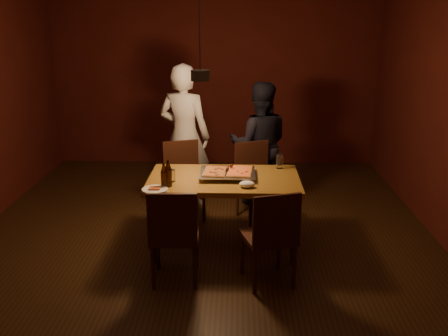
{
  "coord_description": "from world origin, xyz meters",
  "views": [
    {
      "loc": [
        0.36,
        -4.77,
        2.31
      ],
      "look_at": [
        0.23,
        -0.06,
        0.85
      ],
      "focal_mm": 40.0,
      "sensor_mm": 36.0,
      "label": 1
    }
  ],
  "objects_px": {
    "beer_bottle_b": "(168,173)",
    "chair_far_left": "(183,173)",
    "beer_bottle_a": "(164,175)",
    "diner_dark": "(259,144)",
    "chair_near_right": "(272,230)",
    "plate_slice": "(155,189)",
    "pizza_tray": "(227,174)",
    "chair_near_left": "(174,228)",
    "dining_table": "(224,185)",
    "diner_white": "(185,136)",
    "pendant_lamp": "(200,74)",
    "chair_far_right": "(255,174)"
  },
  "relations": [
    {
      "from": "beer_bottle_b",
      "to": "pendant_lamp",
      "type": "relative_size",
      "value": 0.23
    },
    {
      "from": "dining_table",
      "to": "diner_white",
      "type": "relative_size",
      "value": 0.85
    },
    {
      "from": "chair_near_right",
      "to": "plate_slice",
      "type": "distance_m",
      "value": 1.15
    },
    {
      "from": "pendant_lamp",
      "to": "dining_table",
      "type": "bearing_deg",
      "value": -15.79
    },
    {
      "from": "chair_near_right",
      "to": "diner_dark",
      "type": "height_order",
      "value": "diner_dark"
    },
    {
      "from": "chair_far_right",
      "to": "diner_white",
      "type": "relative_size",
      "value": 0.31
    },
    {
      "from": "beer_bottle_b",
      "to": "diner_white",
      "type": "xyz_separation_m",
      "value": [
        0.0,
        1.48,
        0.0
      ]
    },
    {
      "from": "chair_far_right",
      "to": "chair_near_left",
      "type": "distance_m",
      "value": 1.74
    },
    {
      "from": "pizza_tray",
      "to": "beer_bottle_b",
      "type": "relative_size",
      "value": 2.17
    },
    {
      "from": "chair_far_left",
      "to": "pizza_tray",
      "type": "bearing_deg",
      "value": 106.14
    },
    {
      "from": "pizza_tray",
      "to": "pendant_lamp",
      "type": "relative_size",
      "value": 0.5
    },
    {
      "from": "beer_bottle_a",
      "to": "pendant_lamp",
      "type": "distance_m",
      "value": 1.02
    },
    {
      "from": "chair_far_right",
      "to": "beer_bottle_b",
      "type": "distance_m",
      "value": 1.42
    },
    {
      "from": "beer_bottle_b",
      "to": "pizza_tray",
      "type": "bearing_deg",
      "value": 29.33
    },
    {
      "from": "chair_far_right",
      "to": "diner_white",
      "type": "xyz_separation_m",
      "value": [
        -0.85,
        0.4,
        0.34
      ]
    },
    {
      "from": "beer_bottle_a",
      "to": "diner_dark",
      "type": "xyz_separation_m",
      "value": [
        0.96,
        1.56,
        -0.1
      ]
    },
    {
      "from": "chair_far_left",
      "to": "plate_slice",
      "type": "xyz_separation_m",
      "value": [
        -0.13,
        -1.21,
        0.22
      ]
    },
    {
      "from": "dining_table",
      "to": "chair_near_left",
      "type": "height_order",
      "value": "chair_near_left"
    },
    {
      "from": "beer_bottle_b",
      "to": "beer_bottle_a",
      "type": "bearing_deg",
      "value": -148.54
    },
    {
      "from": "diner_white",
      "to": "pendant_lamp",
      "type": "height_order",
      "value": "pendant_lamp"
    },
    {
      "from": "chair_far_left",
      "to": "diner_dark",
      "type": "xyz_separation_m",
      "value": [
        0.9,
        0.44,
        0.23
      ]
    },
    {
      "from": "pizza_tray",
      "to": "diner_white",
      "type": "bearing_deg",
      "value": 119.56
    },
    {
      "from": "chair_far_left",
      "to": "chair_near_right",
      "type": "xyz_separation_m",
      "value": [
        0.93,
        -1.59,
        0.0
      ]
    },
    {
      "from": "dining_table",
      "to": "plate_slice",
      "type": "xyz_separation_m",
      "value": [
        -0.63,
        -0.4,
        0.08
      ]
    },
    {
      "from": "chair_near_right",
      "to": "diner_dark",
      "type": "xyz_separation_m",
      "value": [
        -0.03,
        2.04,
        0.23
      ]
    },
    {
      "from": "chair_near_left",
      "to": "beer_bottle_b",
      "type": "relative_size",
      "value": 1.91
    },
    {
      "from": "diner_dark",
      "to": "pendant_lamp",
      "type": "bearing_deg",
      "value": 62.14
    },
    {
      "from": "chair_near_left",
      "to": "pendant_lamp",
      "type": "distance_m",
      "value": 1.49
    },
    {
      "from": "chair_near_right",
      "to": "plate_slice",
      "type": "bearing_deg",
      "value": 143.07
    },
    {
      "from": "chair_far_right",
      "to": "pizza_tray",
      "type": "relative_size",
      "value": 1.01
    },
    {
      "from": "beer_bottle_a",
      "to": "beer_bottle_b",
      "type": "xyz_separation_m",
      "value": [
        0.04,
        0.02,
        0.01
      ]
    },
    {
      "from": "pizza_tray",
      "to": "dining_table",
      "type": "bearing_deg",
      "value": -129.86
    },
    {
      "from": "dining_table",
      "to": "pendant_lamp",
      "type": "distance_m",
      "value": 1.11
    },
    {
      "from": "plate_slice",
      "to": "diner_white",
      "type": "xyz_separation_m",
      "value": [
        0.11,
        1.6,
        0.12
      ]
    },
    {
      "from": "chair_near_left",
      "to": "beer_bottle_b",
      "type": "height_order",
      "value": "beer_bottle_b"
    },
    {
      "from": "beer_bottle_a",
      "to": "plate_slice",
      "type": "xyz_separation_m",
      "value": [
        -0.07,
        -0.1,
        -0.11
      ]
    },
    {
      "from": "pizza_tray",
      "to": "beer_bottle_a",
      "type": "bearing_deg",
      "value": -146.09
    },
    {
      "from": "diner_dark",
      "to": "diner_white",
      "type": "bearing_deg",
      "value": 3.47
    },
    {
      "from": "beer_bottle_b",
      "to": "diner_dark",
      "type": "distance_m",
      "value": 1.79
    },
    {
      "from": "beer_bottle_b",
      "to": "chair_far_left",
      "type": "bearing_deg",
      "value": 89.26
    },
    {
      "from": "dining_table",
      "to": "diner_dark",
      "type": "distance_m",
      "value": 1.33
    },
    {
      "from": "chair_far_right",
      "to": "diner_white",
      "type": "height_order",
      "value": "diner_white"
    },
    {
      "from": "chair_far_left",
      "to": "diner_white",
      "type": "relative_size",
      "value": 0.3
    },
    {
      "from": "chair_near_left",
      "to": "chair_near_right",
      "type": "distance_m",
      "value": 0.85
    },
    {
      "from": "dining_table",
      "to": "pizza_tray",
      "type": "height_order",
      "value": "pizza_tray"
    },
    {
      "from": "dining_table",
      "to": "pizza_tray",
      "type": "xyz_separation_m",
      "value": [
        0.03,
        0.03,
        0.1
      ]
    },
    {
      "from": "diner_white",
      "to": "chair_near_left",
      "type": "bearing_deg",
      "value": 110.74
    },
    {
      "from": "beer_bottle_a",
      "to": "beer_bottle_b",
      "type": "bearing_deg",
      "value": 31.46
    },
    {
      "from": "diner_dark",
      "to": "chair_near_right",
      "type": "bearing_deg",
      "value": 90.76
    },
    {
      "from": "pizza_tray",
      "to": "beer_bottle_a",
      "type": "height_order",
      "value": "beer_bottle_a"
    }
  ]
}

